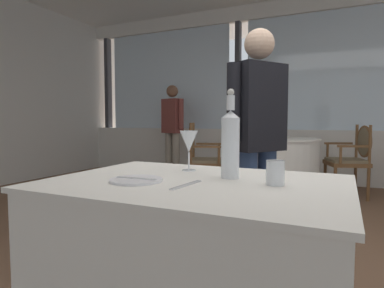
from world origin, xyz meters
TOP-DOWN VIEW (x-y plane):
  - ground_plane at (0.00, 0.00)m, footprint 12.39×12.39m
  - window_wall_far at (0.00, 3.58)m, footprint 9.08×0.14m
  - foreground_table at (-0.22, -0.87)m, footprint 1.13×0.81m
  - side_plate at (-0.42, -0.98)m, footprint 0.20×0.20m
  - butter_knife at (-0.42, -0.98)m, footprint 0.17×0.03m
  - dinner_fork at (-0.21, -0.98)m, footprint 0.04×0.19m
  - water_bottle at (-0.11, -0.76)m, footprint 0.07×0.07m
  - wine_glass at (-0.35, -0.66)m, footprint 0.09×0.09m
  - water_tumbler at (0.08, -0.83)m, footprint 0.07×0.07m
  - background_table_0 at (-0.52, 2.36)m, footprint 1.13×1.13m
  - dining_chair_0_0 at (0.41, 2.70)m, footprint 0.59×0.63m
  - dining_chair_0_1 at (-1.46, 2.02)m, footprint 0.59×0.63m
  - diner_person_0 at (-2.41, 3.02)m, footprint 0.50×0.31m
  - diner_person_1 at (-0.24, 0.23)m, footprint 0.36×0.46m

SIDE VIEW (x-z plane):
  - ground_plane at x=0.00m, z-range 0.00..0.00m
  - foreground_table at x=-0.22m, z-range 0.00..0.77m
  - background_table_0 at x=-0.52m, z-range 0.00..0.77m
  - dining_chair_0_0 at x=0.41m, z-range 0.08..1.03m
  - dining_chair_0_1 at x=-1.46m, z-range 0.07..1.05m
  - dinner_fork at x=-0.21m, z-range 0.77..0.77m
  - side_plate at x=-0.42m, z-range 0.77..0.78m
  - butter_knife at x=-0.42m, z-range 0.78..0.78m
  - water_tumbler at x=0.08m, z-range 0.77..0.86m
  - wine_glass at x=-0.35m, z-range 0.81..1.00m
  - diner_person_0 at x=-2.41m, z-range 0.11..1.71m
  - water_bottle at x=-0.11m, z-range 0.74..1.10m
  - diner_person_1 at x=-0.24m, z-range 0.11..1.73m
  - window_wall_far at x=0.00m, z-range -0.30..2.65m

